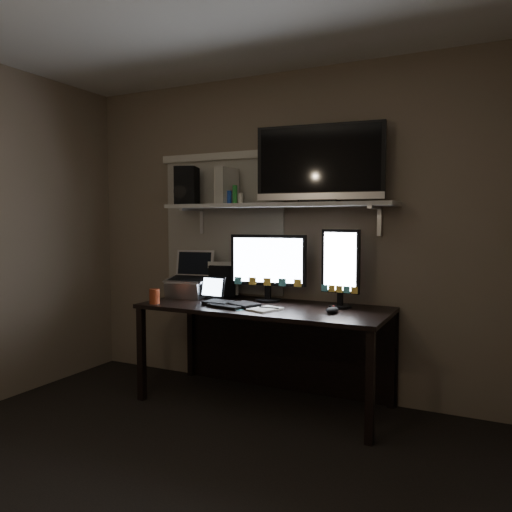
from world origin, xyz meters
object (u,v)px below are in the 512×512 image
Objects in this scene: desk at (271,326)px; monitor_landscape at (268,267)px; cup at (154,296)px; laptop at (187,275)px; tv at (320,164)px; monitor_portrait at (341,268)px; keyboard at (231,304)px; game_console at (227,186)px; tablet at (213,288)px; speaker at (187,186)px; mouse at (332,310)px.

monitor_landscape is at bearing 129.27° from desk.
laptop is at bearing 82.80° from cup.
monitor_landscape reaches higher than desk.
monitor_portrait is at bearing -22.81° from tv.
desk is 4.25× the size of keyboard.
monitor_landscape is at bearing 5.75° from game_console.
tablet reaches higher than cup.
tv is (1.07, 0.12, 0.84)m from laptop.
speaker reaches higher than laptop.
mouse is 1.06× the size of cup.
tablet is 0.70× the size of speaker.
game_console is at bearing 167.60° from mouse.
keyboard is at bearing 17.99° from cup.
tv is (-0.18, 0.05, 0.75)m from monitor_portrait.
tv reaches higher than game_console.
desk is at bearing -170.03° from monitor_portrait.
laptop is (-0.27, 0.04, 0.09)m from tablet.
cup is 1.56m from tv.
laptop is at bearing -179.57° from tv.
laptop is 0.78m from game_console.
cup is at bearing -152.70° from monitor_landscape.
tv is (0.40, 0.01, 0.77)m from monitor_landscape.
mouse is 1.06m from tv.
cup is 0.39× the size of game_console.
desk is 15.11× the size of mouse.
game_console reaches higher than tablet.
speaker reaches higher than cup.
monitor_portrait reaches higher than tablet.
keyboard is 1.20m from tv.
monitor_portrait is at bearing 31.72° from keyboard.
tv is 0.77m from game_console.
monitor_portrait is at bearing 18.61° from cup.
monitor_portrait is 1.53× the size of laptop.
keyboard is 1.14× the size of laptop.
game_console is 0.93× the size of speaker.
monitor_portrait is 0.83m from keyboard.
desk is at bearing 58.75° from keyboard.
laptop is 0.40× the size of tv.
monitor_portrait is 0.77m from tv.
game_console is at bearing 79.01° from tablet.
tablet is (-0.46, -0.08, 0.27)m from desk.
monitor_landscape is 0.42m from keyboard.
game_console reaches higher than monitor_portrait.
tablet is at bearing -41.32° from speaker.
mouse reaches higher than keyboard.
monitor_landscape is 1.96× the size of speaker.
tv is at bearing 127.58° from mouse.
mouse is at bearing -15.76° from laptop.
speaker is (-0.05, 0.09, 0.72)m from laptop.
speaker is (-1.12, -0.04, -0.13)m from tv.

